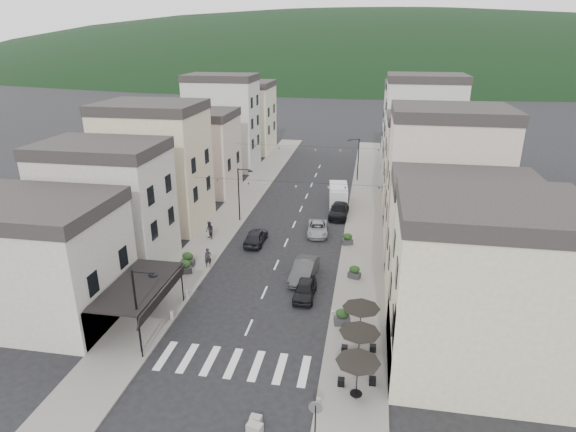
{
  "coord_description": "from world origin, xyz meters",
  "views": [
    {
      "loc": [
        7.65,
        -21.97,
        19.24
      ],
      "look_at": [
        0.49,
        19.27,
        3.5
      ],
      "focal_mm": 30.0,
      "sensor_mm": 36.0,
      "label": 1
    }
  ],
  "objects_px": {
    "parked_car_e": "(256,237)",
    "parked_car_d": "(339,210)",
    "pedestrian_a": "(208,258)",
    "parked_car_b": "(304,270)",
    "parked_car_a": "(305,289)",
    "parked_car_c": "(318,228)",
    "delivery_van": "(338,194)",
    "pedestrian_b": "(210,230)"
  },
  "relations": [
    {
      "from": "parked_car_c",
      "to": "delivery_van",
      "type": "relative_size",
      "value": 0.82
    },
    {
      "from": "parked_car_b",
      "to": "parked_car_d",
      "type": "distance_m",
      "value": 15.58
    },
    {
      "from": "parked_car_d",
      "to": "pedestrian_a",
      "type": "xyz_separation_m",
      "value": [
        -10.4,
        -14.88,
        0.26
      ]
    },
    {
      "from": "parked_car_e",
      "to": "pedestrian_b",
      "type": "xyz_separation_m",
      "value": [
        -4.73,
        0.06,
        0.3
      ]
    },
    {
      "from": "delivery_van",
      "to": "pedestrian_b",
      "type": "height_order",
      "value": "delivery_van"
    },
    {
      "from": "delivery_van",
      "to": "pedestrian_b",
      "type": "bearing_deg",
      "value": -137.21
    },
    {
      "from": "parked_car_a",
      "to": "parked_car_b",
      "type": "height_order",
      "value": "parked_car_b"
    },
    {
      "from": "delivery_van",
      "to": "pedestrian_b",
      "type": "distance_m",
      "value": 17.78
    },
    {
      "from": "parked_car_a",
      "to": "delivery_van",
      "type": "bearing_deg",
      "value": 87.85
    },
    {
      "from": "parked_car_c",
      "to": "delivery_van",
      "type": "height_order",
      "value": "delivery_van"
    },
    {
      "from": "parked_car_c",
      "to": "parked_car_e",
      "type": "height_order",
      "value": "parked_car_e"
    },
    {
      "from": "parked_car_a",
      "to": "parked_car_c",
      "type": "relative_size",
      "value": 0.88
    },
    {
      "from": "parked_car_b",
      "to": "pedestrian_a",
      "type": "xyz_separation_m",
      "value": [
        -8.6,
        0.6,
        0.19
      ]
    },
    {
      "from": "parked_car_e",
      "to": "parked_car_d",
      "type": "bearing_deg",
      "value": -129.29
    },
    {
      "from": "parked_car_b",
      "to": "pedestrian_b",
      "type": "relative_size",
      "value": 2.66
    },
    {
      "from": "parked_car_b",
      "to": "parked_car_d",
      "type": "bearing_deg",
      "value": 88.46
    },
    {
      "from": "parked_car_b",
      "to": "pedestrian_b",
      "type": "height_order",
      "value": "pedestrian_b"
    },
    {
      "from": "parked_car_c",
      "to": "pedestrian_a",
      "type": "height_order",
      "value": "pedestrian_a"
    },
    {
      "from": "parked_car_e",
      "to": "delivery_van",
      "type": "height_order",
      "value": "delivery_van"
    },
    {
      "from": "parked_car_c",
      "to": "parked_car_e",
      "type": "distance_m",
      "value": 6.68
    },
    {
      "from": "parked_car_c",
      "to": "pedestrian_b",
      "type": "height_order",
      "value": "pedestrian_b"
    },
    {
      "from": "parked_car_d",
      "to": "parked_car_a",
      "type": "bearing_deg",
      "value": -92.42
    },
    {
      "from": "parked_car_e",
      "to": "parked_car_c",
      "type": "bearing_deg",
      "value": -148.32
    },
    {
      "from": "parked_car_b",
      "to": "delivery_van",
      "type": "bearing_deg",
      "value": 91.13
    },
    {
      "from": "parked_car_b",
      "to": "delivery_van",
      "type": "xyz_separation_m",
      "value": [
        1.37,
        19.81,
        0.45
      ]
    },
    {
      "from": "parked_car_b",
      "to": "delivery_van",
      "type": "height_order",
      "value": "delivery_van"
    },
    {
      "from": "parked_car_c",
      "to": "parked_car_d",
      "type": "height_order",
      "value": "parked_car_d"
    },
    {
      "from": "pedestrian_b",
      "to": "delivery_van",
      "type": "bearing_deg",
      "value": 90.64
    },
    {
      "from": "parked_car_d",
      "to": "pedestrian_a",
      "type": "relative_size",
      "value": 2.9
    },
    {
      "from": "parked_car_d",
      "to": "delivery_van",
      "type": "xyz_separation_m",
      "value": [
        -0.43,
        4.33,
        0.52
      ]
    },
    {
      "from": "parked_car_b",
      "to": "parked_car_e",
      "type": "height_order",
      "value": "parked_car_b"
    },
    {
      "from": "delivery_van",
      "to": "pedestrian_a",
      "type": "bearing_deg",
      "value": -123.0
    },
    {
      "from": "parked_car_e",
      "to": "pedestrian_b",
      "type": "relative_size",
      "value": 2.36
    },
    {
      "from": "parked_car_a",
      "to": "parked_car_c",
      "type": "xyz_separation_m",
      "value": [
        -0.49,
        12.92,
        -0.05
      ]
    },
    {
      "from": "parked_car_d",
      "to": "pedestrian_b",
      "type": "xyz_separation_m",
      "value": [
        -12.24,
        -8.95,
        0.31
      ]
    },
    {
      "from": "parked_car_a",
      "to": "pedestrian_b",
      "type": "height_order",
      "value": "pedestrian_b"
    },
    {
      "from": "parked_car_d",
      "to": "parked_car_e",
      "type": "xyz_separation_m",
      "value": [
        -7.51,
        -9.01,
        0.01
      ]
    },
    {
      "from": "parked_car_a",
      "to": "pedestrian_b",
      "type": "xyz_separation_m",
      "value": [
        -10.93,
        9.53,
        0.36
      ]
    },
    {
      "from": "parked_car_b",
      "to": "pedestrian_a",
      "type": "distance_m",
      "value": 8.62
    },
    {
      "from": "pedestrian_b",
      "to": "parked_car_a",
      "type": "bearing_deg",
      "value": 1.21
    },
    {
      "from": "parked_car_d",
      "to": "pedestrian_b",
      "type": "height_order",
      "value": "pedestrian_b"
    },
    {
      "from": "delivery_van",
      "to": "pedestrian_a",
      "type": "height_order",
      "value": "delivery_van"
    }
  ]
}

